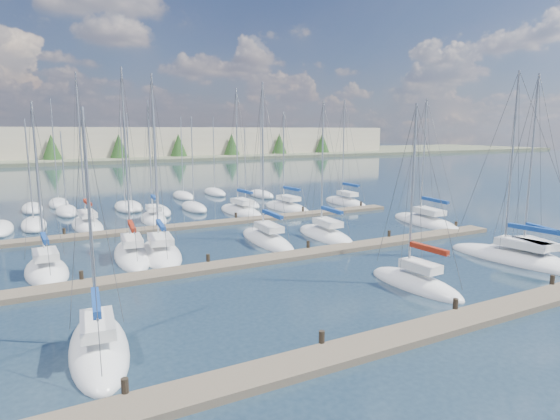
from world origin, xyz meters
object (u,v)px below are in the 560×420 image
sailboat_k (267,240)px  sailboat_f (515,259)px  sailboat_j (160,253)px  sailboat_g (530,258)px  sailboat_p (241,211)px  sailboat_i (132,254)px  sailboat_m (426,222)px  sailboat_r (345,202)px  sailboat_l (325,235)px  sailboat_b (99,348)px  sailboat_o (154,219)px  sailboat_d (415,284)px  sailboat_q (287,208)px  sailboat_n (87,225)px  sailboat_h (47,271)px

sailboat_k → sailboat_f: sailboat_f is taller
sailboat_j → sailboat_g: (22.78, -13.80, 0.00)m
sailboat_p → sailboat_i: bearing=-140.2°
sailboat_m → sailboat_i: size_ratio=0.90×
sailboat_g → sailboat_r: bearing=96.9°
sailboat_l → sailboat_r: sailboat_r is taller
sailboat_b → sailboat_r: (32.78, 27.44, 0.01)m
sailboat_m → sailboat_b: bearing=-151.0°
sailboat_o → sailboat_d: 29.37m
sailboat_m → sailboat_f: 13.54m
sailboat_q → sailboat_g: sailboat_g is taller
sailboat_d → sailboat_l: bearing=75.6°
sailboat_m → sailboat_l: bearing=-172.9°
sailboat_f → sailboat_q: bearing=89.5°
sailboat_j → sailboat_b: (-6.10, -13.93, -0.01)m
sailboat_p → sailboat_j: bearing=-134.8°
sailboat_k → sailboat_r: size_ratio=1.01×
sailboat_j → sailboat_p: size_ratio=0.96×
sailboat_o → sailboat_f: 33.23m
sailboat_l → sailboat_g: size_ratio=0.90×
sailboat_n → sailboat_p: size_ratio=1.06×
sailboat_i → sailboat_g: size_ratio=1.04×
sailboat_o → sailboat_f: sailboat_f is taller
sailboat_n → sailboat_f: 37.04m
sailboat_n → sailboat_l: (17.66, -14.39, -0.02)m
sailboat_i → sailboat_b: sailboat_i is taller
sailboat_o → sailboat_q: bearing=4.8°
sailboat_n → sailboat_b: sailboat_n is taller
sailboat_m → sailboat_n: sailboat_n is taller
sailboat_k → sailboat_q: bearing=58.4°
sailboat_i → sailboat_f: sailboat_i is taller
sailboat_l → sailboat_p: size_ratio=0.86×
sailboat_b → sailboat_g: size_ratio=0.79×
sailboat_o → sailboat_r: bearing=5.0°
sailboat_h → sailboat_o: bearing=52.4°
sailboat_k → sailboat_b: bearing=-133.6°
sailboat_m → sailboat_d: size_ratio=1.13×
sailboat_l → sailboat_f: sailboat_f is taller
sailboat_j → sailboat_m: bearing=5.8°
sailboat_l → sailboat_k: bearing=174.6°
sailboat_o → sailboat_q: sailboat_o is taller
sailboat_j → sailboat_n: size_ratio=0.91×
sailboat_o → sailboat_h: sailboat_o is taller
sailboat_h → sailboat_l: size_ratio=0.95×
sailboat_h → sailboat_d: (19.12, -13.25, 0.01)m
sailboat_l → sailboat_r: (12.56, 14.22, 0.01)m
sailboat_f → sailboat_g: size_ratio=1.01×
sailboat_q → sailboat_d: (-6.75, -27.71, 0.02)m
sailboat_i → sailboat_q: size_ratio=1.19×
sailboat_l → sailboat_h: bearing=-176.4°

